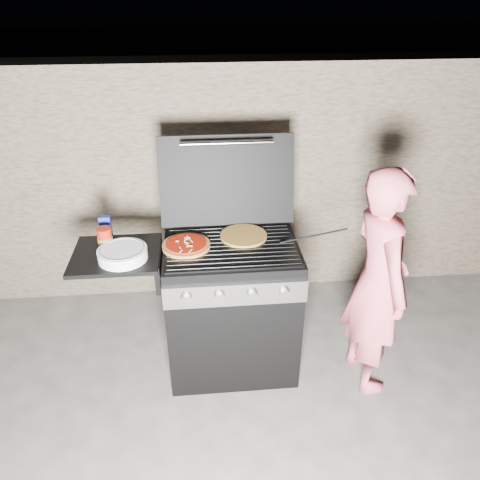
{
  "coord_description": "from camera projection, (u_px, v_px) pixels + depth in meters",
  "views": [
    {
      "loc": [
        -0.17,
        -2.37,
        2.3
      ],
      "look_at": [
        0.05,
        0.0,
        0.95
      ],
      "focal_mm": 35.0,
      "sensor_mm": 36.0,
      "label": 1
    }
  ],
  "objects": [
    {
      "name": "ground",
      "position": [
        233.0,
        361.0,
        3.2
      ],
      "size": [
        50.0,
        50.0,
        0.0
      ],
      "primitive_type": "plane",
      "color": "#434140"
    },
    {
      "name": "stone_wall",
      "position": [
        221.0,
        180.0,
        3.66
      ],
      "size": [
        8.0,
        0.35,
        1.8
      ],
      "primitive_type": "cube",
      "color": "#77634E",
      "rests_on": "ground"
    },
    {
      "name": "gas_grill",
      "position": [
        193.0,
        310.0,
        2.95
      ],
      "size": [
        1.34,
        0.79,
        0.91
      ],
      "primitive_type": null,
      "color": "black",
      "rests_on": "ground"
    },
    {
      "name": "pizza_topped",
      "position": [
        186.0,
        245.0,
        2.73
      ],
      "size": [
        0.35,
        0.35,
        0.03
      ],
      "primitive_type": null,
      "rotation": [
        0.0,
        0.0,
        -0.31
      ],
      "color": "gold",
      "rests_on": "gas_grill"
    },
    {
      "name": "pizza_plain",
      "position": [
        244.0,
        236.0,
        2.84
      ],
      "size": [
        0.3,
        0.3,
        0.02
      ],
      "primitive_type": "cylinder",
      "rotation": [
        0.0,
        0.0,
        -0.06
      ],
      "color": "gold",
      "rests_on": "gas_grill"
    },
    {
      "name": "sauce_jar",
      "position": [
        105.0,
        238.0,
        2.71
      ],
      "size": [
        0.11,
        0.11,
        0.13
      ],
      "primitive_type": "cylinder",
      "rotation": [
        0.0,
        0.0,
        -0.43
      ],
      "color": "maroon",
      "rests_on": "gas_grill"
    },
    {
      "name": "blue_carton",
      "position": [
        106.0,
        227.0,
        2.82
      ],
      "size": [
        0.07,
        0.04,
        0.14
      ],
      "primitive_type": "cube",
      "rotation": [
        0.0,
        0.0,
        0.02
      ],
      "color": "navy",
      "rests_on": "gas_grill"
    },
    {
      "name": "plate_stack",
      "position": [
        123.0,
        254.0,
        2.63
      ],
      "size": [
        0.32,
        0.32,
        0.06
      ],
      "primitive_type": "cylinder",
      "rotation": [
        0.0,
        0.0,
        -0.19
      ],
      "color": "white",
      "rests_on": "gas_grill"
    },
    {
      "name": "person",
      "position": [
        377.0,
        283.0,
        2.74
      ],
      "size": [
        0.39,
        0.56,
        1.45
      ],
      "primitive_type": "imported",
      "rotation": [
        0.0,
        0.0,
        1.66
      ],
      "color": "#DD5969",
      "rests_on": "ground"
    },
    {
      "name": "tongs",
      "position": [
        314.0,
        236.0,
        2.77
      ],
      "size": [
        0.41,
        0.02,
        0.08
      ],
      "primitive_type": "cylinder",
      "rotation": [
        0.0,
        1.4,
        0.02
      ],
      "color": "black",
      "rests_on": "gas_grill"
    }
  ]
}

